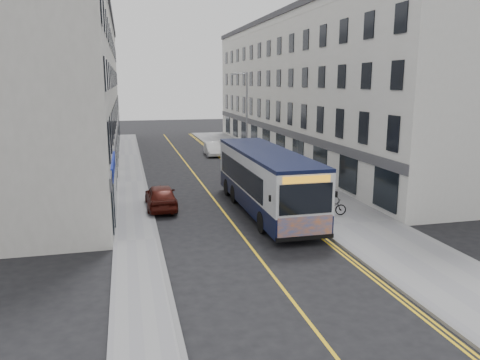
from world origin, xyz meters
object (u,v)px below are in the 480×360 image
streetlamp (246,119)px  city_bus (266,179)px  pedestrian_far (268,165)px  bicycle (330,207)px  pedestrian_near (287,170)px  car_white (213,149)px  car_maroon (161,196)px

streetlamp → city_bus: 12.11m
streetlamp → pedestrian_far: streetlamp is taller
bicycle → streetlamp: bearing=16.9°
pedestrian_near → car_white: (-2.99, 13.86, -0.27)m
pedestrian_near → pedestrian_far: bearing=109.7°
bicycle → car_white: size_ratio=0.45×
pedestrian_far → city_bus: bearing=-125.9°
bicycle → car_white: 23.25m
city_bus → pedestrian_near: size_ratio=7.54×
city_bus → car_white: bearing=87.6°
streetlamp → car_white: size_ratio=2.01×
pedestrian_far → car_white: bearing=82.7°
streetlamp → car_white: (-0.97, 9.57, -3.73)m
pedestrian_far → car_maroon: bearing=-158.3°
bicycle → car_white: (-2.21, 23.15, 0.07)m
bicycle → pedestrian_near: pedestrian_near is taller
pedestrian_near → car_maroon: (-9.59, -5.27, -0.20)m
bicycle → car_maroon: 9.69m
streetlamp → bicycle: bearing=-84.8°
city_bus → pedestrian_near: bearing=62.4°
streetlamp → car_maroon: (-7.57, -9.56, -3.66)m
car_white → bicycle: bearing=-81.7°
bicycle → pedestrian_near: bearing=6.9°
pedestrian_far → car_white: 12.09m
car_white → car_maroon: (-6.60, -19.12, 0.07)m
streetlamp → city_bus: bearing=-99.0°
bicycle → car_maroon: bearing=77.1°
car_maroon → bicycle: bearing=155.2°
bicycle → car_white: bearing=17.1°
streetlamp → pedestrian_near: size_ratio=4.98×
pedestrian_near → car_white: bearing=99.8°
streetlamp → pedestrian_far: (1.22, -2.32, -3.38)m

